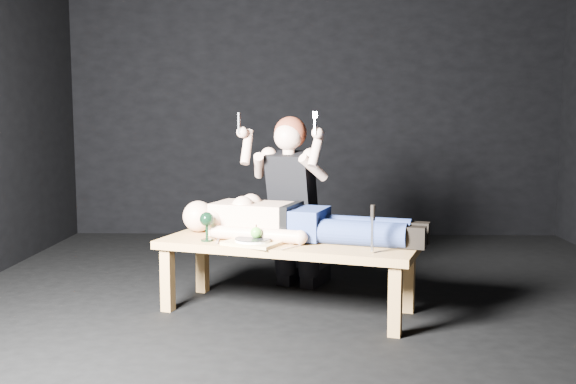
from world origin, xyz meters
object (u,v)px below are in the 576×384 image
object	(u,v)px
kneeling_woman	(296,201)
carving_knife	(373,229)
table	(288,276)
serving_tray	(253,243)
lying_man	(300,218)
goblet	(207,227)

from	to	relation	value
kneeling_woman	carving_knife	xyz separation A→B (m)	(0.45, -0.92, -0.04)
table	carving_knife	size ratio (longest dim) A/B	5.81
carving_knife	serving_tray	bearing A→B (deg)	-179.88
kneeling_woman	serving_tray	world-z (taller)	kneeling_woman
carving_knife	kneeling_woman	bearing A→B (deg)	133.81
table	lying_man	bearing A→B (deg)	62.17
serving_tray	carving_knife	distance (m)	0.74
carving_knife	lying_man	bearing A→B (deg)	152.67
lying_man	serving_tray	bearing A→B (deg)	-127.62
table	lying_man	world-z (taller)	lying_man
table	goblet	xyz separation A→B (m)	(-0.50, -0.02, 0.32)
table	carving_knife	world-z (taller)	carving_knife
serving_tray	carving_knife	xyz separation A→B (m)	(0.70, -0.22, 0.13)
table	lying_man	size ratio (longest dim) A/B	1.00
table	lying_man	xyz separation A→B (m)	(0.07, 0.07, 0.36)
serving_tray	carving_knife	size ratio (longest dim) A/B	1.17
kneeling_woman	goblet	world-z (taller)	kneeling_woman
table	serving_tray	size ratio (longest dim) A/B	4.94
lying_man	serving_tray	size ratio (longest dim) A/B	4.96
carving_knife	table	bearing A→B (deg)	162.73
lying_man	carving_knife	size ratio (longest dim) A/B	5.83
lying_man	table	bearing A→B (deg)	-117.83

